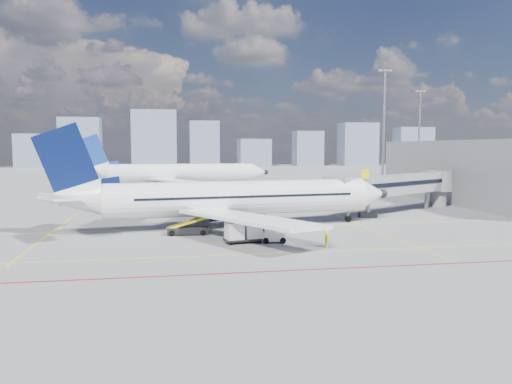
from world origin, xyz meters
TOP-DOWN VIEW (x-y plane):
  - ground at (0.00, 0.00)m, footprint 420.00×420.00m
  - apron_markings at (-0.58, -3.91)m, footprint 90.00×35.12m
  - jet_bridge at (23.51, 16.91)m, footprint 23.55×15.78m
  - terminal_block at (39.95, 26.00)m, footprint 10.00×42.00m
  - floodlight_mast_ne at (38.00, 55.00)m, footprint 3.20×0.61m
  - floodlight_mast_far at (65.00, 90.00)m, footprint 3.20×0.61m
  - distant_skyline at (-12.90, 190.00)m, footprint 247.36×14.09m
  - main_aircraft at (-1.73, 8.04)m, footprint 39.57×34.42m
  - second_aircraft at (-6.55, 64.65)m, footprint 41.80×36.43m
  - baggage_tug at (1.68, -1.25)m, footprint 2.39×1.66m
  - cargo_dolly at (-1.06, -0.96)m, footprint 3.78×2.20m
  - belt_loader at (-5.87, 4.34)m, footprint 5.95×1.83m
  - ramp_worker at (6.01, -4.14)m, footprint 0.68×0.82m

SIDE VIEW (x-z plane):
  - ground at x=0.00m, z-range 0.00..0.00m
  - apron_markings at x=-0.58m, z-range 0.00..0.01m
  - belt_loader at x=-5.87m, z-range -0.58..1.83m
  - baggage_tug at x=1.68m, z-range -0.03..1.51m
  - ramp_worker at x=6.01m, z-range 0.00..1.93m
  - cargo_dolly at x=-1.06m, z-range 0.09..2.04m
  - second_aircraft at x=-6.55m, z-range -2.87..9.31m
  - main_aircraft at x=-1.73m, z-range -2.57..9.01m
  - jet_bridge at x=23.51m, z-range 0.59..6.89m
  - terminal_block at x=39.95m, z-range 0.00..10.00m
  - distant_skyline at x=-12.90m, z-range -2.51..24.13m
  - floodlight_mast_ne at x=38.00m, z-range 0.86..26.31m
  - floodlight_mast_far at x=65.00m, z-range 0.86..26.31m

